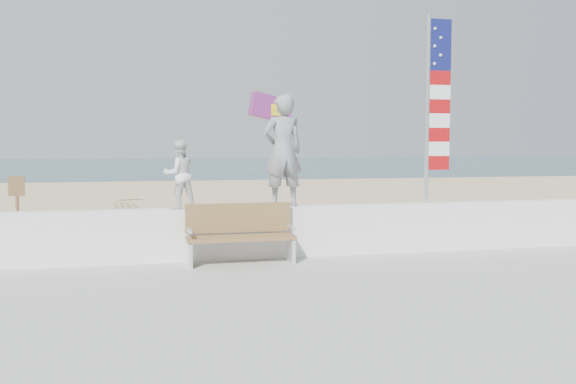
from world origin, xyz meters
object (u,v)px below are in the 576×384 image
Objects in this scene: adult at (283,151)px; child at (179,174)px; flag at (434,101)px; bench at (240,233)px.

child is at bearing -6.08° from adult.
bench is at bearing -173.07° from flag.
bench is 4.41m from flag.
child is 0.65× the size of bench.
flag reaches higher than child.
child is (-1.81, 0.00, -0.40)m from adult.
child is 4.89m from flag.
child is 0.34× the size of flag.
adult is at bearing 28.42° from bench.
bench is (-0.84, -0.45, -1.38)m from adult.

